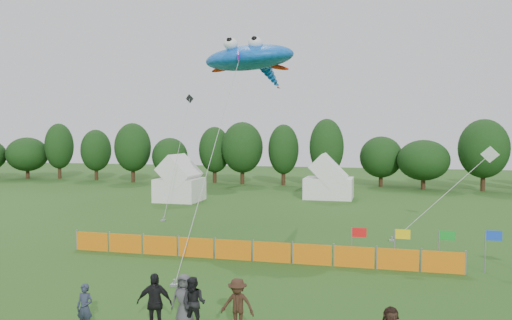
% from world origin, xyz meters
% --- Properties ---
extents(treeline, '(104.57, 8.78, 8.36)m').
position_xyz_m(treeline, '(1.61, 44.93, 4.18)').
color(treeline, '#382314').
rests_on(treeline, ground).
extents(tent_left, '(3.99, 3.99, 3.52)m').
position_xyz_m(tent_left, '(-13.12, 28.46, 1.78)').
color(tent_left, white).
rests_on(tent_left, ground).
extents(tent_right, '(4.73, 3.78, 3.34)m').
position_xyz_m(tent_right, '(0.34, 33.89, 1.69)').
color(tent_right, white).
rests_on(tent_right, ground).
extents(barrier_fence, '(19.90, 0.06, 1.00)m').
position_xyz_m(barrier_fence, '(-0.86, 8.62, 0.50)').
color(barrier_fence, orange).
rests_on(barrier_fence, ground).
extents(flag_row, '(8.73, 0.46, 2.09)m').
position_xyz_m(flag_row, '(8.23, 9.05, 1.32)').
color(flag_row, gray).
rests_on(flag_row, ground).
extents(spectator_a, '(0.56, 0.37, 1.54)m').
position_xyz_m(spectator_a, '(-3.83, -1.30, 0.77)').
color(spectator_a, '#272D42').
rests_on(spectator_a, ground).
extents(spectator_b, '(0.83, 0.65, 1.70)m').
position_xyz_m(spectator_b, '(-0.50, -0.27, 0.85)').
color(spectator_b, black).
rests_on(spectator_b, ground).
extents(spectator_c, '(1.12, 0.66, 1.71)m').
position_xyz_m(spectator_c, '(0.93, -0.09, 0.86)').
color(spectator_c, '#321F14').
rests_on(spectator_c, ground).
extents(spectator_d, '(1.20, 0.69, 1.92)m').
position_xyz_m(spectator_d, '(-1.61, -0.87, 0.96)').
color(spectator_d, black).
rests_on(spectator_d, ground).
extents(spectator_e, '(0.85, 0.56, 1.72)m').
position_xyz_m(spectator_e, '(-0.93, -0.06, 0.86)').
color(spectator_e, '#45464A').
rests_on(spectator_e, ground).
extents(stingray_kite, '(8.14, 22.83, 12.68)m').
position_xyz_m(stingray_kite, '(-3.41, 18.11, 11.45)').
color(stingray_kite, blue).
rests_on(stingray_kite, ground).
extents(small_kite_white, '(6.69, 4.22, 5.60)m').
position_xyz_m(small_kite_white, '(10.13, 17.70, 3.49)').
color(small_kite_white, white).
rests_on(small_kite_white, ground).
extents(small_kite_dark, '(2.30, 9.93, 10.00)m').
position_xyz_m(small_kite_dark, '(-11.00, 23.55, 5.52)').
color(small_kite_dark, black).
rests_on(small_kite_dark, ground).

